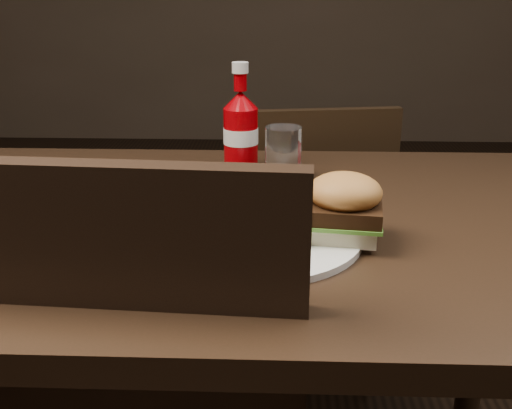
{
  "coord_description": "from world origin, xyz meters",
  "views": [
    {
      "loc": [
        0.06,
        -0.91,
        1.1
      ],
      "look_at": [
        0.03,
        -0.09,
        0.8
      ],
      "focal_mm": 42.0,
      "sensor_mm": 36.0,
      "label": 1
    }
  ],
  "objects_px": {
    "plate": "(256,235)",
    "ketchup_bottle": "(241,142)",
    "chair_far": "(307,239)",
    "tumbler": "(283,155)",
    "dining_table": "(240,226)"
  },
  "relations": [
    {
      "from": "plate",
      "to": "ketchup_bottle",
      "type": "distance_m",
      "value": 0.34
    },
    {
      "from": "ketchup_bottle",
      "to": "plate",
      "type": "bearing_deg",
      "value": -82.83
    },
    {
      "from": "dining_table",
      "to": "plate",
      "type": "relative_size",
      "value": 3.85
    },
    {
      "from": "ketchup_bottle",
      "to": "tumbler",
      "type": "distance_m",
      "value": 0.11
    },
    {
      "from": "chair_far",
      "to": "ketchup_bottle",
      "type": "xyz_separation_m",
      "value": [
        -0.16,
        -0.4,
        0.38
      ]
    },
    {
      "from": "dining_table",
      "to": "chair_far",
      "type": "xyz_separation_m",
      "value": [
        0.15,
        0.64,
        -0.3
      ]
    },
    {
      "from": "dining_table",
      "to": "ketchup_bottle",
      "type": "xyz_separation_m",
      "value": [
        -0.01,
        0.24,
        0.08
      ]
    },
    {
      "from": "chair_far",
      "to": "ketchup_bottle",
      "type": "distance_m",
      "value": 0.58
    },
    {
      "from": "plate",
      "to": "chair_far",
      "type": "bearing_deg",
      "value": 80.96
    },
    {
      "from": "plate",
      "to": "tumbler",
      "type": "xyz_separation_m",
      "value": [
        0.04,
        0.26,
        0.05
      ]
    },
    {
      "from": "chair_far",
      "to": "ketchup_bottle",
      "type": "relative_size",
      "value": 2.78
    },
    {
      "from": "dining_table",
      "to": "ketchup_bottle",
      "type": "relative_size",
      "value": 8.91
    },
    {
      "from": "dining_table",
      "to": "tumbler",
      "type": "distance_m",
      "value": 0.19
    },
    {
      "from": "plate",
      "to": "ketchup_bottle",
      "type": "xyz_separation_m",
      "value": [
        -0.04,
        0.34,
        0.06
      ]
    },
    {
      "from": "tumbler",
      "to": "chair_far",
      "type": "bearing_deg",
      "value": 80.87
    }
  ]
}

